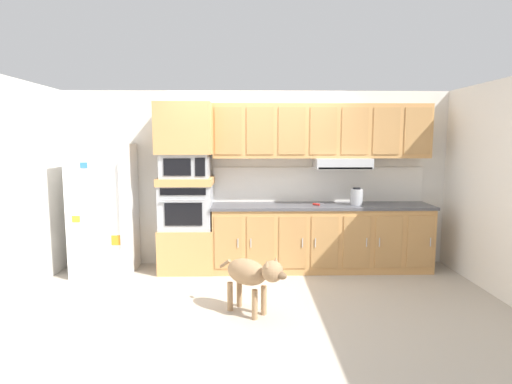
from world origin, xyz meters
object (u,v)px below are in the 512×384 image
object	(u,v)px
refrigerator	(104,209)
dog	(252,274)
built_in_oven	(187,206)
electric_kettle	(356,197)
microwave	(186,166)
screwdriver	(317,204)

from	to	relation	value
refrigerator	dog	distance (m)	2.51
built_in_oven	electric_kettle	bearing A→B (deg)	-1.16
built_in_oven	dog	distance (m)	1.82
built_in_oven	microwave	xyz separation A→B (m)	(0.00, -0.00, 0.56)
microwave	electric_kettle	world-z (taller)	microwave
refrigerator	microwave	xyz separation A→B (m)	(1.11, 0.07, 0.58)
screwdriver	electric_kettle	world-z (taller)	electric_kettle
electric_kettle	dog	bearing A→B (deg)	-134.56
screwdriver	refrigerator	bearing A→B (deg)	-180.00
dog	microwave	bearing A→B (deg)	160.85
microwave	dog	bearing A→B (deg)	-59.82
built_in_oven	screwdriver	world-z (taller)	built_in_oven
refrigerator	electric_kettle	size ratio (longest dim) A/B	7.33
microwave	dog	world-z (taller)	microwave
screwdriver	dog	world-z (taller)	screwdriver
refrigerator	screwdriver	bearing A→B (deg)	0.00
built_in_oven	screwdriver	size ratio (longest dim) A/B	4.15
dog	refrigerator	bearing A→B (deg)	-175.47
built_in_oven	refrigerator	bearing A→B (deg)	-176.51
refrigerator	screwdriver	xyz separation A→B (m)	(2.90, 0.00, 0.05)
refrigerator	electric_kettle	world-z (taller)	refrigerator
refrigerator	built_in_oven	world-z (taller)	refrigerator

